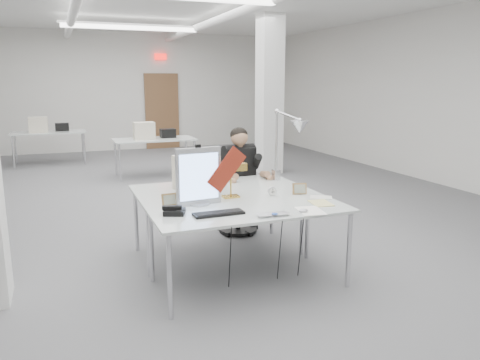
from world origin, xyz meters
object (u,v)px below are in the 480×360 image
Objects in this scene: office_chair at (238,191)px; monitor at (198,176)px; beige_monitor at (196,172)px; seated_person at (239,163)px; laptop at (275,216)px; desk_main at (249,209)px; architect_lamp at (286,141)px; bankers_lamp at (231,179)px; desk_phone at (174,212)px.

monitor is at bearing -135.53° from office_chair.
seated_person is at bearing 17.04° from beige_monitor.
laptop is (0.48, -0.64, -0.26)m from monitor.
desk_main is 1.86× the size of architect_lamp.
desk_main is at bearing -39.00° from monitor.
monitor is (-0.86, -1.23, 0.49)m from office_chair.
bankers_lamp reaches higher than laptop.
office_chair is 1.01m from beige_monitor.
architect_lamp is at bearing 45.49° from desk_main.
desk_phone reaches higher than laptop.
laptop is (-0.38, -1.82, -0.13)m from seated_person.
seated_person reaches higher than monitor.
monitor is (-0.86, -1.18, 0.12)m from seated_person.
office_chair is 2.84× the size of bankers_lamp.
desk_main is at bearing 19.87° from desk_phone.
seated_person is at bearing 81.86° from laptop.
architect_lamp is at bearing -28.19° from beige_monitor.
architect_lamp reaches higher than laptop.
laptop is (-0.38, -1.87, 0.23)m from office_chair.
architect_lamp is (0.76, 0.77, 0.50)m from desk_main.
bankers_lamp is 0.53m from beige_monitor.
seated_person is 1.87m from laptop.
desk_main is 0.95m from beige_monitor.
desk_phone is (-0.67, -0.39, -0.17)m from bankers_lamp.
beige_monitor is (-0.33, 1.27, 0.17)m from laptop.
seated_person is (0.00, -0.05, 0.37)m from office_chair.
bankers_lamp is at bearing -125.87° from seated_person.
beige_monitor is at bearing 84.55° from desk_phone.
bankers_lamp is at bearing -87.03° from beige_monitor.
monitor is 0.84m from laptop.
monitor reaches higher than laptop.
seated_person is at bearing -100.52° from office_chair.
beige_monitor is (-0.71, -0.55, 0.04)m from seated_person.
monitor is 3.04× the size of desk_phone.
office_chair is at bearing 79.48° from seated_person.
monitor is at bearing 130.87° from laptop.
desk_main is 4.70× the size of beige_monitor.
office_chair reaches higher than laptop.
desk_main is 1.19m from architect_lamp.
desk_main is 10.14× the size of desk_phone.
architect_lamp is (0.79, 0.36, 0.30)m from bankers_lamp.
laptop is at bearing -72.24° from bankers_lamp.
desk_phone is at bearing 178.01° from desk_main.
monitor is at bearing 61.73° from desk_phone.
laptop is 0.73× the size of beige_monitor.
bankers_lamp is 0.79m from desk_phone.
office_chair is 2.78× the size of beige_monitor.
seated_person reaches higher than bankers_lamp.
laptop is 0.75× the size of bankers_lamp.
seated_person is 3.20× the size of laptop.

